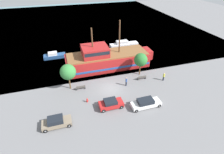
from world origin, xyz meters
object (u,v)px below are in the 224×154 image
moored_boat_dockside (54,56)px  pirate_ship (107,59)px  parked_car_curb_rear (56,122)px  bench_promenade_west (142,78)px  pedestrian_walking_near (164,77)px  pedestrian_walking_far (126,82)px  parked_car_curb_mid (111,104)px  bench_promenade_east (81,87)px  moored_boat_outer (124,44)px  parked_car_curb_front (146,103)px  fire_hydrant (87,100)px

moored_boat_dockside → pirate_ship: bearing=-35.6°
pirate_ship → parked_car_curb_rear: size_ratio=4.70×
bench_promenade_west → pedestrian_walking_near: 4.21m
parked_car_curb_rear → pedestrian_walking_far: pedestrian_walking_far is taller
pirate_ship → pedestrian_walking_far: bearing=-79.0°
parked_car_curb_mid → bench_promenade_east: (-3.92, 6.08, -0.27)m
moored_boat_outer → pedestrian_walking_far: size_ratio=4.39×
parked_car_curb_front → pirate_ship: bearing=99.8°
pirate_ship → parked_car_curb_front: bearing=-80.2°
moored_boat_outer → bench_promenade_east: (-14.29, -16.30, -0.17)m
parked_car_curb_rear → pedestrian_walking_far: size_ratio=2.26×
pedestrian_walking_far → bench_promenade_west: bearing=15.6°
parked_car_curb_rear → bench_promenade_west: (16.55, 7.27, -0.29)m
parked_car_curb_rear → fire_hydrant: bearing=36.7°
parked_car_curb_front → parked_car_curb_mid: parked_car_curb_front is taller
parked_car_curb_rear → pedestrian_walking_near: 21.24m
parked_car_curb_rear → bench_promenade_east: (4.49, 7.53, -0.29)m
pirate_ship → moored_boat_dockside: bearing=144.4°
pedestrian_walking_far → parked_car_curb_rear: bearing=-154.1°
moored_boat_dockside → pedestrian_walking_near: bearing=-39.1°
parked_car_curb_rear → pedestrian_walking_near: bearing=15.7°
pedestrian_walking_near → moored_boat_outer: bearing=95.3°
parked_car_curb_front → parked_car_curb_mid: size_ratio=1.26×
pedestrian_walking_near → bench_promenade_west: bearing=158.5°
bench_promenade_west → pedestrian_walking_near: pedestrian_walking_near is taller
parked_car_curb_front → fire_hydrant: (-8.76, 3.80, -0.30)m
fire_hydrant → bench_promenade_west: 12.08m
moored_boat_outer → fire_hydrant: (-13.78, -20.09, -0.20)m
pirate_ship → fire_hydrant: pirate_ship is taller
bench_promenade_west → moored_boat_dockside: bearing=137.6°
moored_boat_dockside → fire_hydrant: bearing=-75.6°
moored_boat_dockside → pedestrian_walking_near: size_ratio=3.01×
parked_car_curb_front → fire_hydrant: size_ratio=6.31×
moored_boat_outer → parked_car_curb_mid: bearing=-114.9°
pirate_ship → parked_car_curb_front: pirate_ship is taller
moored_boat_outer → fire_hydrant: size_ratio=10.29×
parked_car_curb_mid → pedestrian_walking_far: pedestrian_walking_far is taller
parked_car_curb_rear → parked_car_curb_mid: bearing=9.8°
moored_boat_outer → parked_car_curb_front: 24.41m
moored_boat_outer → bench_promenade_west: moored_boat_outer is taller
pirate_ship → pedestrian_walking_near: size_ratio=11.23×
pirate_ship → pedestrian_walking_far: (1.56, -8.03, -1.00)m
moored_boat_dockside → fire_hydrant: moored_boat_dockside is taller
pirate_ship → parked_car_curb_front: size_ratio=3.95×
pirate_ship → bench_promenade_east: size_ratio=11.18×
parked_car_curb_mid → bench_promenade_east: bearing=122.8°
parked_car_curb_mid → parked_car_curb_rear: parked_car_curb_rear is taller
moored_boat_outer → pedestrian_walking_far: pedestrian_walking_far is taller
pedestrian_walking_far → fire_hydrant: bearing=-162.3°
moored_boat_dockside → parked_car_curb_rear: 22.15m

